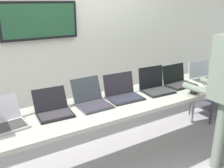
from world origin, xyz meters
The scene contains 12 objects.
ground centered at (0.00, 0.00, -0.02)m, with size 8.00×8.00×0.04m, color #A19BA2.
back_wall centered at (-0.01, 1.13, 1.32)m, with size 8.00×0.11×2.64m.
workbench centered at (0.00, 0.00, 0.73)m, with size 3.43×0.70×0.78m.
laptop_station_0 centered at (-1.04, 0.06, 0.83)m, with size 0.38×0.37×0.22m.
laptop_station_1 centered at (-0.59, 0.07, 0.83)m, with size 0.34×0.36×0.22m.
laptop_station_2 centered at (-0.18, 0.07, 0.84)m, with size 0.32×0.37×0.26m.
laptop_station_3 centered at (0.21, 0.06, 0.84)m, with size 0.38×0.33×0.25m.
laptop_station_4 centered at (0.66, 0.04, 0.84)m, with size 0.36×0.32×0.27m.
laptop_station_5 centered at (1.05, 0.06, 0.84)m, with size 0.37×0.29×0.25m.
laptop_station_6 centered at (1.48, 0.03, 0.84)m, with size 0.38×0.29×0.25m.
coffee_mug centered at (0.99, -0.25, 0.82)m, with size 0.09×0.09×0.09m.
storage_cart centered at (2.08, 0.27, 0.38)m, with size 0.56×0.44×0.57m.
Camera 1 is at (-1.24, -2.07, 1.82)m, focal length 39.99 mm.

